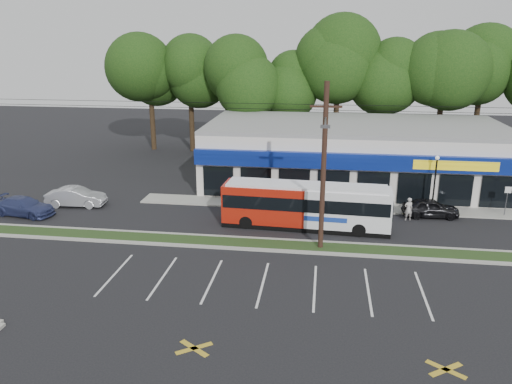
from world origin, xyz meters
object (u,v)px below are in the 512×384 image
object	(u,v)px
metrobus	(306,205)
pedestrian_b	(372,200)
lamp_post	(435,177)
car_dark	(431,208)
utility_pole	(321,162)
car_blue	(24,206)
car_silver	(76,197)
pedestrian_a	(408,209)
sign_post	(507,196)

from	to	relation	value
metrobus	pedestrian_b	distance (m)	6.10
lamp_post	car_dark	xyz separation A→B (m)	(-0.32, -1.04, -2.00)
utility_pole	car_blue	world-z (taller)	utility_pole
car_silver	car_blue	bearing A→B (deg)	127.27
lamp_post	pedestrian_b	bearing A→B (deg)	-174.13
pedestrian_a	pedestrian_b	xyz separation A→B (m)	(-2.39, 1.51, 0.06)
lamp_post	car_blue	xyz separation A→B (m)	(-29.28, -4.68, -2.01)
utility_pole	car_dark	bearing A→B (deg)	41.03
metrobus	car_silver	bearing A→B (deg)	176.26
sign_post	car_silver	xyz separation A→B (m)	(-31.51, -2.03, -0.83)
metrobus	car_dark	xyz separation A→B (m)	(8.75, 3.26, -0.92)
sign_post	car_silver	world-z (taller)	sign_post
car_blue	pedestrian_a	size ratio (longest dim) A/B	2.74
car_dark	utility_pole	bearing A→B (deg)	128.17
sign_post	metrobus	distance (m)	14.64
car_dark	car_blue	world-z (taller)	car_dark
car_blue	pedestrian_b	bearing A→B (deg)	-70.93
utility_pole	car_dark	xyz separation A→B (m)	(7.85, 6.83, -4.74)
car_blue	pedestrian_b	world-z (taller)	pedestrian_b
car_silver	pedestrian_b	distance (m)	22.20
pedestrian_a	pedestrian_b	bearing A→B (deg)	-46.96
car_dark	car_blue	distance (m)	29.19
pedestrian_a	car_dark	bearing A→B (deg)	-165.81
metrobus	pedestrian_a	xyz separation A→B (m)	(7.07, 2.33, -0.76)
utility_pole	car_silver	bearing A→B (deg)	162.98
utility_pole	metrobus	distance (m)	5.31
utility_pole	car_blue	bearing A→B (deg)	171.40
car_blue	metrobus	bearing A→B (deg)	-79.50
utility_pole	car_silver	distance (m)	19.75
sign_post	car_dark	size ratio (longest dim) A/B	0.57
lamp_post	pedestrian_b	xyz separation A→B (m)	(-4.39, -0.45, -1.78)
car_silver	pedestrian_b	xyz separation A→B (m)	(22.12, 1.80, 0.17)
sign_post	pedestrian_a	xyz separation A→B (m)	(-7.00, -1.74, -0.73)
lamp_post	utility_pole	bearing A→B (deg)	-136.05
car_dark	pedestrian_a	distance (m)	1.93
car_blue	pedestrian_a	distance (m)	27.41
sign_post	car_blue	size ratio (longest dim) A/B	0.49
car_blue	car_dark	bearing A→B (deg)	-73.41
car_dark	pedestrian_b	bearing A→B (deg)	78.90
car_dark	pedestrian_a	size ratio (longest dim) A/B	2.37
car_silver	car_blue	size ratio (longest dim) A/B	0.97
car_dark	car_silver	xyz separation A→B (m)	(-26.20, -1.21, 0.05)
sign_post	pedestrian_b	distance (m)	9.42
pedestrian_a	pedestrian_b	world-z (taller)	pedestrian_b
car_silver	car_blue	xyz separation A→B (m)	(-2.76, -2.42, -0.07)
sign_post	car_dark	distance (m)	5.45
utility_pole	car_dark	distance (m)	11.44
metrobus	car_dark	size ratio (longest dim) A/B	2.86
lamp_post	pedestrian_a	size ratio (longest dim) A/B	2.57
car_dark	car_blue	bearing A→B (deg)	94.30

